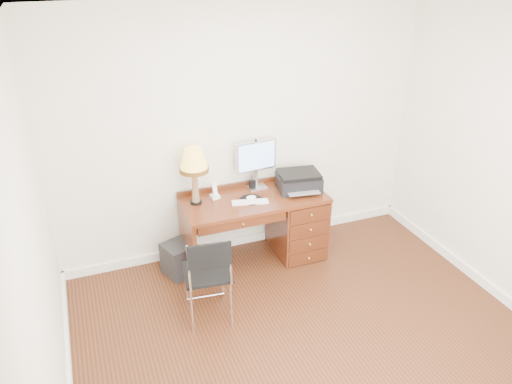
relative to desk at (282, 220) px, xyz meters
name	(u,v)px	position (x,y,z in m)	size (l,w,h in m)	color
ground	(311,343)	(-0.32, -1.40, -0.41)	(4.00, 4.00, 0.00)	#37190C
room_shell	(283,295)	(-0.32, -0.77, -0.36)	(4.00, 4.00, 4.00)	white
desk	(282,220)	(0.00, 0.00, 0.00)	(1.50, 0.67, 0.75)	#5F2814
monitor	(256,159)	(-0.21, 0.24, 0.67)	(0.46, 0.17, 0.53)	silver
keyboard	(250,202)	(-0.40, -0.09, 0.34)	(0.37, 0.11, 0.01)	white
mouse_pad	(251,199)	(-0.37, -0.03, 0.35)	(0.24, 0.24, 0.05)	black
printer	(299,181)	(0.20, 0.02, 0.43)	(0.49, 0.41, 0.20)	black
leg_lamp	(194,164)	(-0.92, 0.10, 0.77)	(0.29, 0.29, 0.60)	black
phone	(215,194)	(-0.71, 0.14, 0.39)	(0.10, 0.10, 0.18)	white
pen_cup	(252,185)	(-0.27, 0.20, 0.38)	(0.08, 0.08, 0.10)	black
chair	(209,270)	(-1.05, -0.78, 0.13)	(0.46, 0.46, 0.89)	black
equipment_box	(180,259)	(-1.15, 0.02, -0.24)	(0.30, 0.30, 0.35)	black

